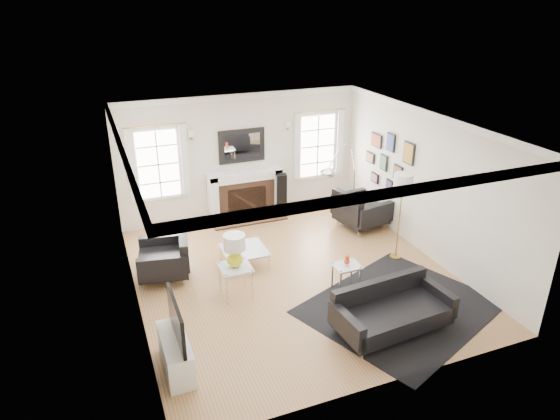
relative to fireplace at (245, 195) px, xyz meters
name	(u,v)px	position (x,y,z in m)	size (l,w,h in m)	color
floor	(293,275)	(0.00, -2.79, -0.54)	(6.00, 6.00, 0.00)	olive
back_wall	(242,156)	(0.00, 0.21, 0.86)	(5.50, 0.04, 2.80)	beige
front_wall	(390,295)	(0.00, -5.79, 0.86)	(5.50, 0.04, 2.80)	beige
left_wall	(129,231)	(-2.75, -2.79, 0.86)	(0.04, 6.00, 2.80)	beige
right_wall	(426,184)	(2.75, -2.79, 0.86)	(0.04, 6.00, 2.80)	beige
ceiling	(295,125)	(0.00, -2.79, 2.26)	(5.50, 6.00, 0.02)	white
crown_molding	(295,129)	(0.00, -2.79, 2.20)	(5.50, 6.00, 0.12)	white
fireplace	(245,195)	(0.00, 0.00, 0.00)	(1.70, 0.69, 1.11)	white
mantel_mirror	(242,146)	(0.00, 0.16, 1.11)	(1.05, 0.07, 0.75)	black
window_left	(158,164)	(-1.85, 0.16, 0.92)	(1.24, 0.15, 1.62)	white
window_right	(317,146)	(1.85, 0.16, 0.92)	(1.24, 0.15, 1.62)	white
gallery_wall	(388,159)	(2.72, -1.50, 0.99)	(0.04, 1.73, 1.29)	black
tv_unit	(176,349)	(-2.44, -4.49, -0.21)	(0.35, 1.00, 1.09)	white
area_rug	(400,307)	(1.24, -4.39, -0.54)	(2.88, 2.40, 0.01)	black
sofa	(390,311)	(0.77, -4.79, -0.22)	(1.88, 0.98, 0.59)	black
armchair_left	(167,259)	(-2.13, -2.00, -0.17)	(1.03, 1.12, 0.66)	black
armchair_right	(359,211)	(2.13, -1.44, -0.15)	(1.11, 1.20, 0.71)	black
coffee_table	(244,250)	(-0.72, -2.13, -0.22)	(0.80, 0.80, 0.36)	silver
side_table_left	(236,272)	(-1.16, -3.06, -0.08)	(0.52, 0.52, 0.57)	silver
nesting_table	(346,271)	(0.65, -3.59, -0.15)	(0.45, 0.38, 0.50)	silver
gourd_lamp	(235,249)	(-1.16, -3.06, 0.37)	(0.37, 0.37, 0.58)	yellow
orange_vase	(347,260)	(0.65, -3.59, 0.05)	(0.11, 0.11, 0.17)	red
arc_floor_lamp	(342,185)	(1.60, -1.57, 0.57)	(1.45, 1.35, 2.06)	silver
stick_floor_lamp	(403,186)	(2.13, -2.91, 0.96)	(0.35, 0.35, 1.73)	gold
speaker_tower	(282,196)	(0.77, -0.30, -0.02)	(0.21, 0.21, 1.04)	black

